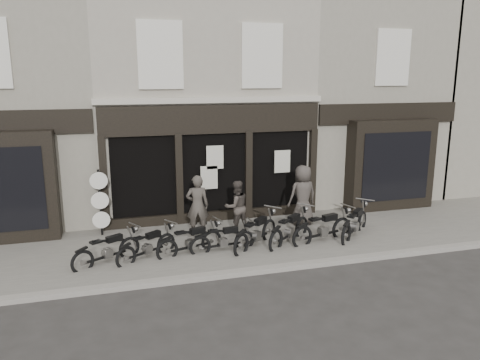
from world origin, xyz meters
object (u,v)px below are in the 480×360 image
object	(u,v)px
motorcycle_5	(290,232)
man_centre	(236,207)
motorcycle_0	(108,252)
motorcycle_2	(191,243)
man_right	(303,195)
advert_sign_post	(100,206)
motorcycle_7	(355,226)
motorcycle_3	(224,242)
motorcycle_1	(147,248)
motorcycle_4	(256,235)
motorcycle_6	(323,230)
man_left	(197,206)

from	to	relation	value
motorcycle_5	man_centre	size ratio (longest dim) A/B	1.13
motorcycle_0	motorcycle_2	xyz separation A→B (m)	(2.17, 0.05, 0.00)
man_centre	man_right	xyz separation A→B (m)	(2.21, 0.11, 0.17)
advert_sign_post	motorcycle_7	bearing A→B (deg)	-15.37
motorcycle_2	motorcycle_3	xyz separation A→B (m)	(0.90, -0.06, -0.02)
motorcycle_1	motorcycle_5	distance (m)	4.06
motorcycle_4	man_centre	size ratio (longest dim) A/B	1.12
motorcycle_0	advert_sign_post	distance (m)	2.28
motorcycle_4	man_right	bearing A→B (deg)	-6.19
motorcycle_3	motorcycle_6	distance (m)	2.97
man_right	advert_sign_post	bearing A→B (deg)	-14.33
motorcycle_0	motorcycle_2	bearing A→B (deg)	-28.46
motorcycle_0	man_right	size ratio (longest dim) A/B	0.92
motorcycle_7	advert_sign_post	distance (m)	7.61
motorcycle_3	advert_sign_post	xyz separation A→B (m)	(-3.22, 2.18, 0.68)
motorcycle_5	man_right	world-z (taller)	man_right
motorcycle_2	man_right	bearing A→B (deg)	2.92
motorcycle_4	motorcycle_6	bearing A→B (deg)	-45.29
motorcycle_1	motorcycle_6	world-z (taller)	motorcycle_6
motorcycle_1	motorcycle_6	size ratio (longest dim) A/B	0.80
motorcycle_3	man_centre	bearing A→B (deg)	55.60
motorcycle_3	man_centre	world-z (taller)	man_centre
man_centre	motorcycle_0	bearing A→B (deg)	9.24
man_right	motorcycle_4	bearing A→B (deg)	26.59
motorcycle_4	man_left	bearing A→B (deg)	97.90
motorcycle_2	man_centre	bearing A→B (deg)	21.19
motorcycle_5	advert_sign_post	world-z (taller)	advert_sign_post
motorcycle_3	man_centre	xyz separation A→B (m)	(0.75, 1.36, 0.56)
man_left	man_centre	bearing A→B (deg)	-171.85
motorcycle_6	motorcycle_3	bearing A→B (deg)	163.29
motorcycle_0	motorcycle_6	bearing A→B (deg)	-30.47
motorcycle_3	motorcycle_7	size ratio (longest dim) A/B	1.08
motorcycle_5	man_right	xyz separation A→B (m)	(0.96, 1.33, 0.68)
motorcycle_3	man_left	xyz separation A→B (m)	(-0.45, 1.38, 0.68)
man_centre	motorcycle_4	bearing A→B (deg)	90.20
motorcycle_6	man_left	world-z (taller)	man_left
motorcycle_5	motorcycle_7	xyz separation A→B (m)	(2.07, -0.04, 0.00)
man_right	motorcycle_5	bearing A→B (deg)	46.46
motorcycle_2	motorcycle_6	distance (m)	3.87
motorcycle_2	motorcycle_5	size ratio (longest dim) A/B	1.05
motorcycle_2	motorcycle_7	bearing A→B (deg)	-16.70
motorcycle_0	motorcycle_5	world-z (taller)	motorcycle_5
motorcycle_3	advert_sign_post	size ratio (longest dim) A/B	0.89
motorcycle_2	man_left	bearing A→B (deg)	54.04
motorcycle_3	motorcycle_2	bearing A→B (deg)	170.21
man_left	man_right	distance (m)	3.41
motorcycle_4	man_left	world-z (taller)	man_left
motorcycle_0	man_centre	world-z (taller)	man_centre
motorcycle_5	motorcycle_2	bearing A→B (deg)	143.31
man_left	motorcycle_6	bearing A→B (deg)	166.26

